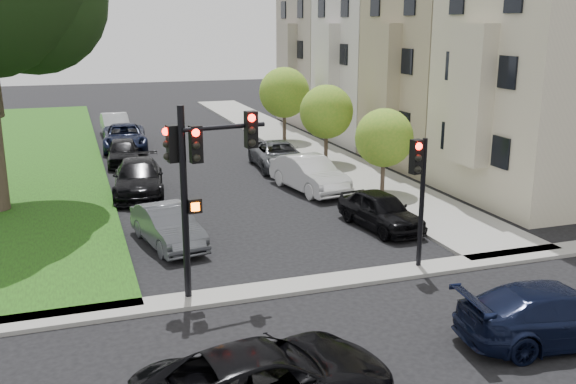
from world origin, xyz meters
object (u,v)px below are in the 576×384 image
object	(u,v)px
traffic_signal_main	(199,168)
car_parked_9	(115,125)
car_cross_far	(557,314)
car_parked_2	(278,155)
small_tree_c	(284,93)
car_parked_5	(168,226)
car_cross_near	(268,380)
car_parked_7	(123,152)
car_parked_8	(125,137)
car_parked_0	(381,210)
traffic_signal_secondary	(419,180)
car_parked_1	(309,174)
small_tree_b	(326,112)
small_tree_a	(384,138)
car_parked_6	(138,178)

from	to	relation	value
traffic_signal_main	car_parked_9	bearing A→B (deg)	90.61
car_cross_far	car_parked_2	bearing A→B (deg)	7.73
small_tree_c	car_parked_5	bearing A→B (deg)	-119.95
car_cross_near	car_parked_9	world-z (taller)	car_parked_9
car_parked_5	car_parked_7	size ratio (longest dim) A/B	1.01
car_parked_8	car_cross_far	bearing A→B (deg)	-71.41
car_parked_7	small_tree_c	bearing A→B (deg)	23.50
traffic_signal_main	car_parked_8	size ratio (longest dim) A/B	0.98
car_parked_8	car_parked_0	bearing A→B (deg)	-64.56
car_parked_7	car_parked_0	bearing A→B (deg)	-56.33
traffic_signal_secondary	car_parked_1	bearing A→B (deg)	88.21
car_parked_2	car_parked_9	distance (m)	14.50
traffic_signal_secondary	car_parked_7	xyz separation A→B (m)	(-7.05, 18.23, -2.12)
car_cross_near	small_tree_c	bearing A→B (deg)	-26.47
car_cross_far	car_parked_1	bearing A→B (deg)	8.51
traffic_signal_main	car_cross_near	bearing A→B (deg)	-89.09
car_cross_near	car_parked_2	size ratio (longest dim) A/B	1.00
car_cross_near	car_parked_9	distance (m)	32.89
car_cross_far	car_parked_1	size ratio (longest dim) A/B	1.01
small_tree_b	car_parked_7	bearing A→B (deg)	161.31
traffic_signal_secondary	car_parked_1	world-z (taller)	traffic_signal_secondary
traffic_signal_main	car_parked_0	bearing A→B (deg)	28.30
car_cross_near	car_parked_2	xyz separation A→B (m)	(6.81, 20.30, -0.00)
car_parked_5	car_parked_8	world-z (taller)	car_parked_8
car_cross_near	car_parked_7	size ratio (longest dim) A/B	1.24
car_parked_1	traffic_signal_secondary	bearing A→B (deg)	-101.30
small_tree_a	car_parked_6	distance (m)	10.75
small_tree_c	traffic_signal_secondary	bearing A→B (deg)	-98.12
car_parked_2	car_parked_8	bearing A→B (deg)	135.32
small_tree_c	traffic_signal_main	distance (m)	23.69
car_parked_7	car_parked_9	distance (m)	9.01
small_tree_b	car_parked_5	bearing A→B (deg)	-134.06
small_tree_c	car_cross_far	xyz separation A→B (m)	(-2.25, -26.79, -2.42)
car_cross_far	car_parked_8	xyz separation A→B (m)	(-7.44, 27.60, 0.05)
traffic_signal_main	traffic_signal_secondary	size ratio (longest dim) A/B	1.31
traffic_signal_main	car_cross_far	xyz separation A→B (m)	(7.33, -5.13, -2.94)
small_tree_b	car_parked_5	world-z (taller)	small_tree_b
traffic_signal_secondary	car_parked_8	bearing A→B (deg)	106.34
car_parked_6	small_tree_c	bearing A→B (deg)	51.49
small_tree_c	car_parked_2	world-z (taller)	small_tree_c
car_cross_far	traffic_signal_secondary	bearing A→B (deg)	15.86
car_cross_near	car_cross_far	world-z (taller)	car_cross_near
car_parked_5	car_parked_7	bearing A→B (deg)	80.39
car_parked_5	small_tree_b	bearing A→B (deg)	35.02
small_tree_c	car_parked_1	distance (m)	12.36
small_tree_c	car_parked_2	size ratio (longest dim) A/B	0.94
car_parked_2	small_tree_a	bearing A→B (deg)	-63.58
car_parked_2	car_parked_8	size ratio (longest dim) A/B	0.93
car_parked_1	car_parked_6	xyz separation A→B (m)	(-7.26, 1.77, -0.03)
car_parked_1	car_parked_5	distance (m)	8.79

